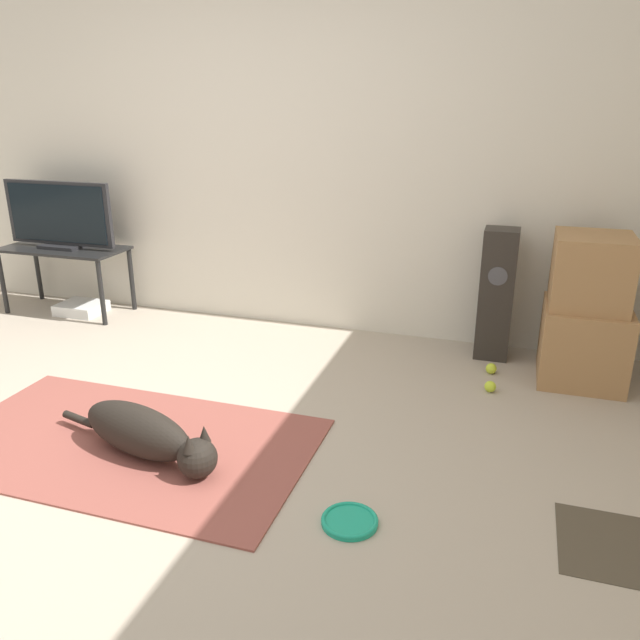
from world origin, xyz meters
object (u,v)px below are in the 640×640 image
Objects in this scene: dog at (146,434)px; cardboard_box_upper at (591,271)px; tv at (59,216)px; game_console at (81,308)px; tennis_ball_by_boxes at (490,387)px; cardboard_box_lower at (583,343)px; floor_speaker at (496,294)px; tv_stand at (64,256)px; frisbee at (350,521)px; tennis_ball_near_speaker at (491,368)px.

dog is 2.18× the size of cardboard_box_upper.
tv reaches higher than game_console.
cardboard_box_lower is at bearing 35.11° from tennis_ball_by_boxes.
game_console is at bearing 171.70° from tennis_ball_by_boxes.
floor_speaker is (-0.51, 0.20, -0.25)m from cardboard_box_upper.
tennis_ball_by_boxes is at bearing -87.01° from floor_speaker.
cardboard_box_upper reaches higher than floor_speaker.
tv_stand is 3.34m from tennis_ball_by_boxes.
frisbee is 3.49× the size of tennis_ball_near_speaker.
tv reaches higher than cardboard_box_lower.
tv_stand is 2.85× the size of game_console.
cardboard_box_upper is (-0.01, 0.01, 0.44)m from cardboard_box_lower.
cardboard_box_lower is 7.73× the size of tennis_ball_near_speaker.
frisbee is 3.49× the size of tennis_ball_by_boxes.
tv is 0.73m from game_console.
cardboard_box_lower is at bearing 61.25° from frisbee.
cardboard_box_upper reaches higher than dog.
cardboard_box_upper is (0.95, 1.76, 0.66)m from frisbee.
tv_stand is (-1.78, 1.70, 0.32)m from dog.
cardboard_box_lower is at bearing 38.30° from dog.
floor_speaker is at bearing 92.99° from tennis_ball_by_boxes.
frisbee is at bearing -9.53° from dog.
tv_stand reaches higher than game_console.
game_console is at bearing 178.26° from cardboard_box_lower.
tennis_ball_near_speaker reaches higher than frisbee.
dog is at bearing -129.39° from floor_speaker.
tennis_ball_by_boxes is (3.28, -0.48, -0.41)m from tv_stand.
game_console is at bearing 145.51° from frisbee.
cardboard_box_upper is (1.98, 1.59, 0.54)m from dog.
floor_speaker is at bearing 77.59° from frisbee.
cardboard_box_lower is 3.79m from tv_stand.
frisbee is 3.41m from tv_stand.
floor_speaker reaches higher than tennis_ball_by_boxes.
dog is at bearing -141.29° from cardboard_box_upper.
frisbee is 2.05m from floor_speaker.
floor_speaker is at bearing 50.61° from dog.
cardboard_box_upper is 6.80× the size of tennis_ball_near_speaker.
cardboard_box_lower is at bearing -1.74° from game_console.
frisbee is 1.72m from tennis_ball_near_speaker.
frisbee is 0.24× the size of tv_stand.
cardboard_box_upper is at bearing -1.82° from tv.
tennis_ball_by_boxes is (0.03, -0.56, -0.39)m from floor_speaker.
tv is 13.91× the size of tennis_ball_near_speaker.
cardboard_box_lower is 0.53× the size of tv_stand.
cardboard_box_upper reaches higher than tv_stand.
frisbee is at bearing -102.41° from floor_speaker.
tv is at bearing 178.00° from cardboard_box_lower.
floor_speaker is 0.49m from tennis_ball_near_speaker.
tennis_ball_by_boxes and tennis_ball_near_speaker have the same top height.
tv_stand is (-3.78, 0.13, 0.22)m from cardboard_box_lower.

